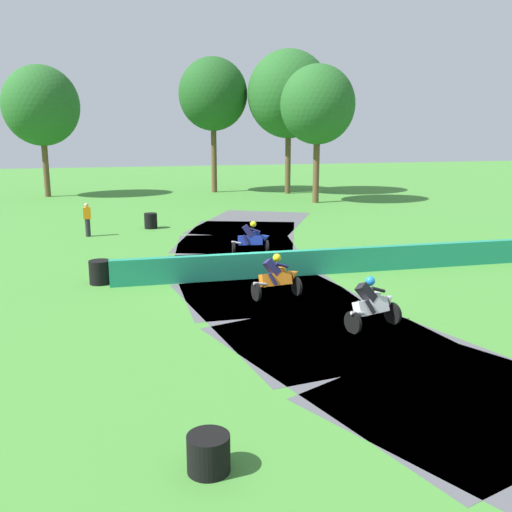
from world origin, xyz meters
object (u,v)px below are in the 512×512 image
Objects in this scene: tire_stack_mid_a at (100,272)px; track_marshal at (87,220)px; motorcycle_lead_blue at (252,239)px; motorcycle_trailing_white at (373,304)px; motorcycle_chase_orange at (277,277)px; tire_stack_mid_b at (209,453)px; tire_stack_near at (151,221)px.

track_marshal is at bearing 94.36° from tire_stack_mid_a.
motorcycle_lead_blue is at bearing -40.47° from track_marshal.
tire_stack_mid_a is at bearing 138.86° from motorcycle_trailing_white.
motorcycle_chase_orange is 2.48× the size of tire_stack_mid_b.
motorcycle_trailing_white is at bearing 45.92° from tire_stack_mid_b.
motorcycle_trailing_white is 1.03× the size of track_marshal.
tire_stack_mid_b is (1.78, -11.67, -0.10)m from tire_stack_mid_a.
motorcycle_chase_orange reaches higher than motorcycle_trailing_white.
motorcycle_lead_blue reaches higher than tire_stack_mid_b.
motorcycle_lead_blue reaches higher than tire_stack_mid_a.
track_marshal reaches higher than motorcycle_chase_orange.
tire_stack_near reaches higher than tire_stack_mid_b.
motorcycle_lead_blue reaches higher than tire_stack_near.
motorcycle_chase_orange is 2.09× the size of tire_stack_near.
tire_stack_mid_b is at bearing -81.34° from tire_stack_mid_a.
motorcycle_lead_blue reaches higher than motorcycle_chase_orange.
track_marshal is at bearing -153.30° from tire_stack_near.
motorcycle_chase_orange is at bearing -96.34° from motorcycle_lead_blue.
tire_stack_mid_b is at bearing -112.55° from motorcycle_chase_orange.
tire_stack_mid_b is at bearing -83.21° from track_marshal.
motorcycle_lead_blue is at bearing 28.17° from tire_stack_mid_a.
motorcycle_trailing_white is at bearing -83.99° from motorcycle_lead_blue.
motorcycle_trailing_white is 2.48× the size of tire_stack_mid_b.
track_marshal reaches higher than tire_stack_near.
motorcycle_chase_orange is 6.16m from tire_stack_mid_a.
motorcycle_lead_blue is 6.91m from tire_stack_mid_a.
motorcycle_trailing_white is 2.09× the size of tire_stack_mid_a.
tire_stack_mid_a is 9.08m from track_marshal.
motorcycle_trailing_white is 17.44m from tire_stack_near.
tire_stack_near is at bearing 88.34° from tire_stack_mid_b.
track_marshal is (-6.78, 5.78, 0.16)m from motorcycle_lead_blue.
tire_stack_near and tire_stack_mid_a have the same top height.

